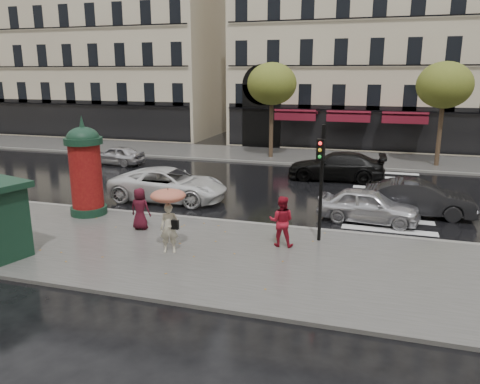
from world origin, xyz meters
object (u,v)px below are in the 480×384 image
(woman_red, at_px, (281,221))
(traffic_light, at_px, (321,172))
(man_burgundy, at_px, (140,209))
(car_white, at_px, (169,185))
(car_far_silver, at_px, (117,155))
(morris_column, at_px, (85,168))
(car_black, at_px, (336,166))
(woman_umbrella, at_px, (169,210))
(car_silver, at_px, (369,205))
(car_darkgrey, at_px, (419,198))

(woman_red, xyz_separation_m, traffic_light, (1.17, 0.86, 1.62))
(man_burgundy, xyz_separation_m, car_white, (-0.93, 4.50, -0.15))
(car_white, xyz_separation_m, car_far_silver, (-7.21, 7.23, -0.14))
(car_white, bearing_deg, woman_red, -127.64)
(man_burgundy, relative_size, car_far_silver, 0.43)
(car_far_silver, bearing_deg, morris_column, 29.08)
(car_black, bearing_deg, car_far_silver, -94.60)
(morris_column, height_order, traffic_light, morris_column)
(woman_umbrella, bearing_deg, man_burgundy, 138.46)
(woman_red, relative_size, man_burgundy, 1.10)
(woman_red, distance_m, car_silver, 4.90)
(car_white, bearing_deg, car_darkgrey, -87.00)
(traffic_light, height_order, car_far_silver, traffic_light)
(car_black, bearing_deg, traffic_light, -0.70)
(car_darkgrey, distance_m, car_white, 11.29)
(man_burgundy, bearing_deg, car_silver, -154.35)
(car_white, height_order, car_black, car_black)
(woman_red, distance_m, car_black, 11.58)
(car_darkgrey, bearing_deg, car_far_silver, 71.31)
(woman_red, xyz_separation_m, morris_column, (-8.61, 1.34, 1.11))
(car_far_silver, bearing_deg, car_black, 92.07)
(woman_umbrella, bearing_deg, car_silver, 42.43)
(woman_red, relative_size, morris_column, 0.43)
(woman_umbrella, xyz_separation_m, car_black, (4.16, 13.21, -0.80))
(woman_red, relative_size, car_silver, 0.44)
(woman_red, bearing_deg, car_silver, -128.17)
(woman_red, distance_m, man_burgundy, 5.53)
(car_darkgrey, distance_m, car_far_silver, 19.52)
(traffic_light, relative_size, car_black, 0.76)
(car_silver, bearing_deg, woman_umbrella, 138.25)
(traffic_light, bearing_deg, car_darkgrey, 52.61)
(car_white, relative_size, car_black, 1.03)
(traffic_light, bearing_deg, woman_red, -143.78)
(car_silver, bearing_deg, car_black, 21.05)
(car_silver, relative_size, car_black, 0.75)
(man_burgundy, xyz_separation_m, car_darkgrey, (10.32, 5.40, -0.18))
(woman_red, bearing_deg, man_burgundy, -5.61)
(car_silver, height_order, car_black, car_black)
(morris_column, height_order, car_darkgrey, morris_column)
(car_silver, distance_m, car_black, 7.81)
(morris_column, relative_size, car_black, 0.77)
(traffic_light, distance_m, car_silver, 4.04)
(car_darkgrey, relative_size, car_black, 0.84)
(car_darkgrey, bearing_deg, car_silver, 128.24)
(traffic_light, height_order, car_black, traffic_light)
(morris_column, xyz_separation_m, car_darkgrey, (13.41, 4.26, -1.37))
(woman_umbrella, xyz_separation_m, man_burgundy, (-2.09, 1.85, -0.66))
(traffic_light, xyz_separation_m, car_white, (-7.63, 3.84, -1.85))
(morris_column, distance_m, traffic_light, 9.81)
(woman_red, relative_size, car_darkgrey, 0.39)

